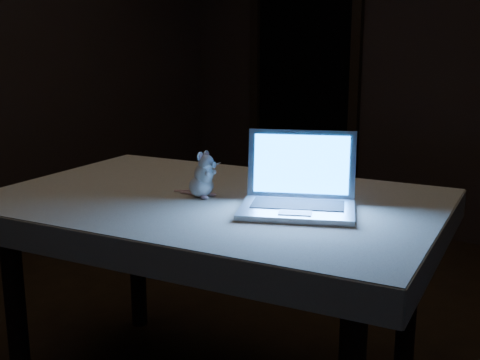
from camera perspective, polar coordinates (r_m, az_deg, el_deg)
The scene contains 6 objects.
back_wall at distance 4.58m, azimuth 17.97°, elevation 10.80°, with size 4.50×0.04×2.60m, color black.
doorway at distance 5.09m, azimuth 6.05°, elevation 8.85°, with size 1.06×0.36×2.13m, color black, non-canonical shape.
table at distance 2.43m, azimuth -2.38°, elevation -11.39°, with size 1.57×1.01×0.84m, color black, non-canonical shape.
tablecloth at distance 2.28m, azimuth -1.32°, elevation -2.95°, with size 1.67×1.11×0.11m, color beige, non-canonical shape.
laptop at distance 2.04m, azimuth 5.50°, elevation 0.47°, with size 0.39×0.34×0.26m, color #B3B2B7, non-canonical shape.
plush_mouse at distance 2.26m, azimuth -3.71°, elevation 0.54°, with size 0.13×0.13×0.17m, color silver, non-canonical shape.
Camera 1 is at (1.64, -1.78, 1.42)m, focal length 45.00 mm.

